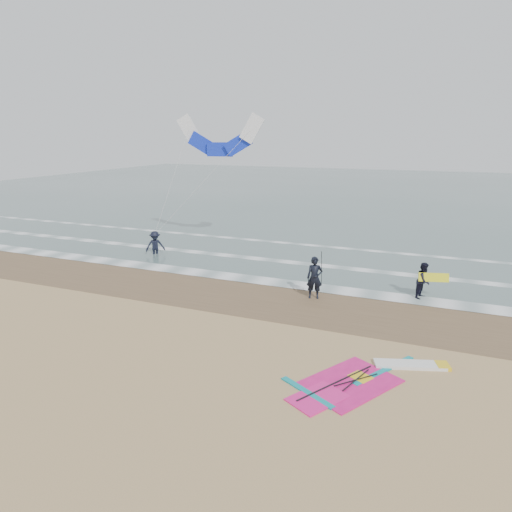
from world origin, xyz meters
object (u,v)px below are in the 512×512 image
at_px(windsurf_rig, 367,378).
at_px(person_walking, 424,280).
at_px(person_wading, 155,240).
at_px(person_standing, 315,278).
at_px(surf_kite, 219,139).

relative_size(windsurf_rig, person_walking, 2.89).
bearing_deg(person_walking, person_wading, 103.97).
height_order(windsurf_rig, person_standing, person_standing).
distance_m(person_wading, surf_kite, 7.50).
relative_size(person_standing, person_wading, 1.06).
bearing_deg(person_standing, windsurf_rig, -78.73).
xyz_separation_m(windsurf_rig, person_walking, (1.17, 8.15, 0.80)).
xyz_separation_m(windsurf_rig, person_wading, (-14.46, 10.12, 0.88)).
xyz_separation_m(windsurf_rig, surf_kite, (-11.74, 13.76, 6.84)).
bearing_deg(person_wading, person_standing, -60.14).
height_order(person_standing, person_wading, person_standing).
relative_size(person_walking, surf_kite, 0.23).
distance_m(windsurf_rig, person_standing, 7.19).
height_order(person_walking, person_wading, person_wading).
distance_m(windsurf_rig, person_wading, 17.67).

